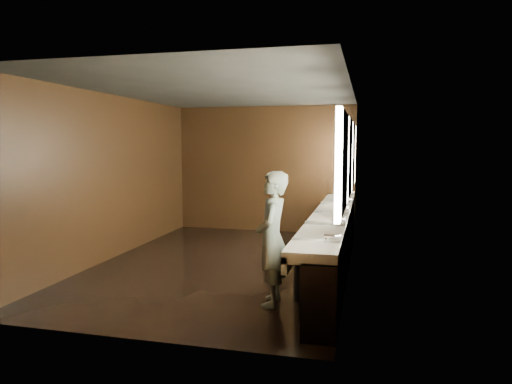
# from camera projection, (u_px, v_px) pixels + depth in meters

# --- Properties ---
(floor) EXTENTS (6.00, 6.00, 0.00)m
(floor) POSITION_uv_depth(u_px,v_px,m) (224.00, 264.00, 7.50)
(floor) COLOR black
(floor) RESTS_ON ground
(ceiling) EXTENTS (4.00, 6.00, 0.02)m
(ceiling) POSITION_uv_depth(u_px,v_px,m) (223.00, 91.00, 7.20)
(ceiling) COLOR #2D2D2B
(ceiling) RESTS_ON wall_back
(wall_back) EXTENTS (4.00, 0.02, 2.80)m
(wall_back) POSITION_uv_depth(u_px,v_px,m) (265.00, 169.00, 10.25)
(wall_back) COLOR black
(wall_back) RESTS_ON floor
(wall_front) EXTENTS (4.00, 0.02, 2.80)m
(wall_front) POSITION_uv_depth(u_px,v_px,m) (130.00, 202.00, 4.45)
(wall_front) COLOR black
(wall_front) RESTS_ON floor
(wall_left) EXTENTS (0.02, 6.00, 2.80)m
(wall_left) POSITION_uv_depth(u_px,v_px,m) (113.00, 177.00, 7.82)
(wall_left) COLOR black
(wall_left) RESTS_ON floor
(wall_right) EXTENTS (0.02, 6.00, 2.80)m
(wall_right) POSITION_uv_depth(u_px,v_px,m) (350.00, 181.00, 6.87)
(wall_right) COLOR black
(wall_right) RESTS_ON floor
(sink_counter) EXTENTS (0.55, 5.40, 1.01)m
(sink_counter) POSITION_uv_depth(u_px,v_px,m) (335.00, 240.00, 7.02)
(sink_counter) COLOR black
(sink_counter) RESTS_ON floor
(mirror_band) EXTENTS (0.06, 5.03, 1.15)m
(mirror_band) POSITION_uv_depth(u_px,v_px,m) (349.00, 158.00, 6.84)
(mirror_band) COLOR white
(mirror_band) RESTS_ON wall_right
(person) EXTENTS (0.45, 0.63, 1.64)m
(person) POSITION_uv_depth(u_px,v_px,m) (272.00, 238.00, 5.53)
(person) COLOR #82B7C2
(person) RESTS_ON floor
(trash_bin) EXTENTS (0.51, 0.51, 0.62)m
(trash_bin) POSITION_uv_depth(u_px,v_px,m) (310.00, 276.00, 5.74)
(trash_bin) COLOR black
(trash_bin) RESTS_ON floor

